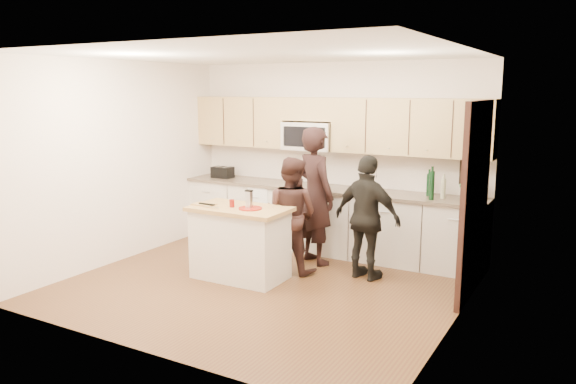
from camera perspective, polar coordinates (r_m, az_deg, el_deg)
The scene contains 21 objects.
floor at distance 6.83m, azimuth -2.53°, elevation -9.44°, with size 4.50×4.50×0.00m, color brown.
room_shell at distance 6.45m, azimuth -2.65°, elevation 5.17°, with size 4.52×4.02×2.71m.
back_cabinetry at distance 8.12m, azimuth 3.78°, elevation -2.76°, with size 4.50×0.66×0.94m.
upper_cabinetry at distance 8.04m, azimuth 4.57°, elevation 6.99°, with size 4.50×0.33×0.75m.
microwave at distance 8.17m, azimuth 2.24°, elevation 5.71°, with size 0.76×0.41×0.40m.
doorway at distance 6.55m, azimuth 18.57°, elevation -0.34°, with size 0.06×1.25×2.20m.
framed_picture at distance 7.64m, azimuth 18.14°, elevation 2.08°, with size 0.30×0.03×0.38m.
dish_towel at distance 8.34m, azimuth -2.64°, elevation -0.08°, with size 0.34×0.60×0.48m.
island at distance 6.98m, azimuth -4.88°, elevation -5.12°, with size 1.21×0.71×0.90m.
red_plate at distance 6.75m, azimuth -3.85°, elevation -1.66°, with size 0.28×0.28×0.02m, color maroon.
box_grater at distance 6.74m, azimuth -3.99°, elevation -0.66°, with size 0.08×0.06×0.21m.
drink_glass at distance 6.87m, azimuth -5.72°, elevation -1.16°, with size 0.06×0.06×0.09m, color maroon.
cutting_board at distance 7.05m, azimuth -8.52°, elevation -1.24°, with size 0.28×0.18×0.02m, color #A57C45.
tongs at distance 6.97m, azimuth -8.26°, elevation -1.22°, with size 0.23×0.03×0.02m, color black.
knife at distance 6.83m, azimuth -7.76°, elevation -1.51°, with size 0.21×0.02×0.01m, color silver.
toaster at distance 8.91m, azimuth -6.67°, elevation 2.00°, with size 0.32×0.21×0.18m.
bottle_cluster at distance 7.44m, azimuth 15.95°, elevation 0.69°, with size 0.68×0.38×0.43m.
orchid at distance 7.39m, azimuth 18.00°, elevation 0.95°, with size 0.25×0.20×0.46m, color #2C6C2B.
woman_left at distance 7.48m, azimuth 2.81°, elevation -0.38°, with size 0.67×0.44×1.84m, color black.
woman_center at distance 7.15m, azimuth 0.32°, elevation -2.33°, with size 0.72×0.56×1.48m, color black.
woman_right at distance 6.92m, azimuth 8.06°, elevation -2.62°, with size 0.90×0.38×1.54m, color black.
Camera 1 is at (3.42, -5.44, 2.32)m, focal length 35.00 mm.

